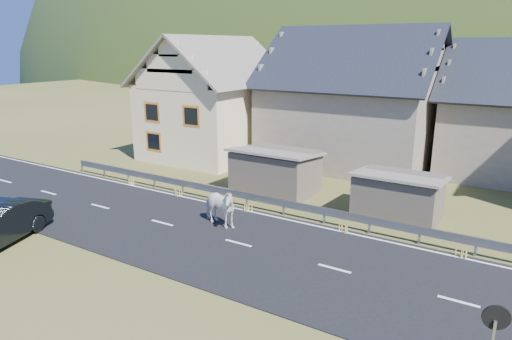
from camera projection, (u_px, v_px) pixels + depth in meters
The scene contains 11 objects.
ground at pixel (239, 244), 17.82m from camera, with size 160.00×160.00×0.00m, color #3F441A.
road at pixel (238, 244), 17.81m from camera, with size 60.00×7.00×0.04m, color black.
lane_markings at pixel (238, 243), 17.81m from camera, with size 60.00×6.60×0.01m, color silver.
guardrail at pixel (284, 204), 20.69m from camera, with size 28.10×0.09×0.75m.
shed_left at pixel (276, 172), 23.87m from camera, with size 4.30×3.30×2.40m, color brown.
shed_right at pixel (398, 197), 20.19m from camera, with size 3.80×2.90×2.20m, color brown.
house_cream at pixel (214, 92), 31.58m from camera, with size 7.80×9.80×8.30m.
house_stone_a at pixel (354, 91), 29.40m from camera, with size 10.80×9.80×8.90m.
conifer_patch at pixel (291, 50), 134.35m from camera, with size 76.00×50.00×28.00m, color black.
horse at pixel (218, 207), 19.29m from camera, with size 2.06×0.94×1.74m, color white.
traffic_mirror at pixel (494, 329), 9.89m from camera, with size 0.58×0.23×2.13m.
Camera 1 is at (9.22, -13.60, 7.51)m, focal length 32.00 mm.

